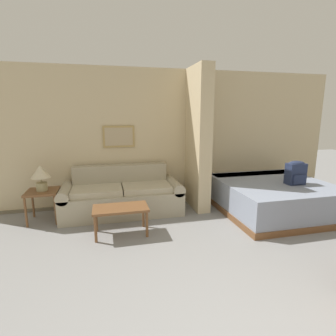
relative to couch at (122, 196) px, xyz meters
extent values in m
cube|color=#CCB78E|center=(0.89, 0.48, 0.99)|extent=(7.22, 0.12, 2.60)
cube|color=#70644E|center=(0.89, 0.41, -0.28)|extent=(7.22, 0.02, 0.06)
cube|color=tan|center=(0.00, 0.40, 1.04)|extent=(0.58, 0.02, 0.40)
cube|color=tan|center=(0.00, 0.39, 1.04)|extent=(0.51, 0.01, 0.33)
cube|color=#CCB78E|center=(1.42, 0.01, 0.99)|extent=(0.24, 0.83, 2.60)
cube|color=tan|center=(0.00, -0.04, -0.10)|extent=(1.72, 0.84, 0.42)
cube|color=tan|center=(0.00, 0.28, 0.32)|extent=(1.72, 0.20, 0.41)
cube|color=tan|center=(-0.95, -0.04, -0.10)|extent=(0.19, 0.84, 0.42)
cylinder|color=tan|center=(-0.95, -0.04, 0.15)|extent=(0.21, 0.84, 0.21)
cube|color=tan|center=(0.95, -0.04, -0.10)|extent=(0.19, 0.84, 0.42)
cylinder|color=tan|center=(0.95, -0.04, 0.15)|extent=(0.21, 0.84, 0.21)
cube|color=#BAAF94|center=(-0.43, -0.09, 0.16)|extent=(0.84, 0.60, 0.10)
cube|color=#BAAF94|center=(0.43, -0.09, 0.16)|extent=(0.84, 0.60, 0.10)
cube|color=brown|center=(-0.08, -0.88, 0.10)|extent=(0.80, 0.44, 0.04)
cylinder|color=brown|center=(-0.44, -1.06, -0.11)|extent=(0.04, 0.04, 0.39)
cylinder|color=brown|center=(0.28, -1.06, -0.11)|extent=(0.04, 0.04, 0.39)
cylinder|color=brown|center=(-0.44, -0.70, -0.11)|extent=(0.04, 0.04, 0.39)
cylinder|color=brown|center=(0.28, -0.70, -0.11)|extent=(0.04, 0.04, 0.39)
cube|color=brown|center=(-1.30, -0.08, 0.20)|extent=(0.50, 0.50, 0.04)
cylinder|color=brown|center=(-1.52, -0.30, -0.06)|extent=(0.04, 0.04, 0.49)
cylinder|color=brown|center=(-1.08, -0.30, -0.06)|extent=(0.04, 0.04, 0.49)
cylinder|color=brown|center=(-1.52, 0.14, -0.06)|extent=(0.04, 0.04, 0.49)
cylinder|color=brown|center=(-1.08, 0.14, -0.06)|extent=(0.04, 0.04, 0.49)
cylinder|color=tan|center=(-1.30, -0.08, 0.29)|extent=(0.17, 0.17, 0.14)
cylinder|color=tan|center=(-1.30, -0.08, 0.40)|extent=(0.02, 0.02, 0.08)
cone|color=beige|center=(-1.30, -0.08, 0.54)|extent=(0.31, 0.31, 0.20)
cube|color=brown|center=(2.68, -0.59, -0.26)|extent=(1.88, 1.91, 0.10)
cube|color=#8993A8|center=(2.68, -0.59, 0.02)|extent=(1.84, 1.87, 0.46)
cube|color=white|center=(2.68, 0.12, 0.20)|extent=(1.72, 0.36, 0.10)
cube|color=#232D4C|center=(2.94, -0.80, 0.43)|extent=(0.31, 0.19, 0.37)
cube|color=#232D4C|center=(2.94, -0.90, 0.36)|extent=(0.23, 0.03, 0.16)
ellipsoid|color=#232D4C|center=(2.94, -0.80, 0.62)|extent=(0.30, 0.18, 0.09)
camera|label=1|loc=(-0.25, -4.58, 1.46)|focal=28.00mm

